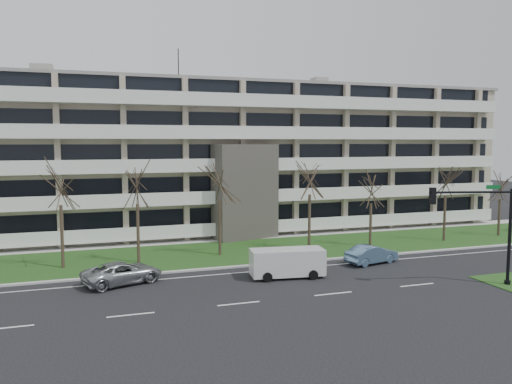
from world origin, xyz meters
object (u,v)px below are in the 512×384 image
object	(u,v)px
blue_sedan	(372,254)
traffic_signal	(483,221)
white_van	(288,260)
silver_pickup	(123,273)

from	to	relation	value
blue_sedan	traffic_signal	xyz separation A→B (m)	(3.51, -7.38, 3.50)
blue_sedan	traffic_signal	distance (m)	8.89
blue_sedan	white_van	bearing A→B (deg)	89.12
blue_sedan	silver_pickup	bearing A→B (deg)	75.98
silver_pickup	white_van	xyz separation A→B (m)	(10.84, -1.91, 0.45)
white_van	traffic_signal	xyz separation A→B (m)	(10.99, -5.76, 3.04)
silver_pickup	blue_sedan	world-z (taller)	silver_pickup
white_van	traffic_signal	size ratio (longest dim) A/B	0.80
traffic_signal	white_van	bearing A→B (deg)	165.34
blue_sedan	white_van	distance (m)	7.67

